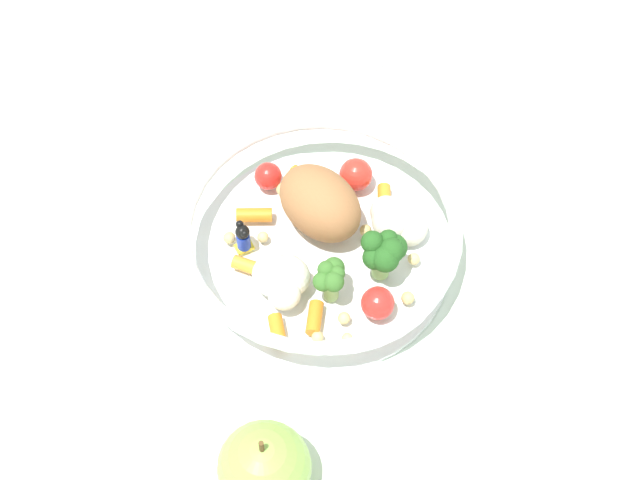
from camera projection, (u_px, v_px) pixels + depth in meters
The scene contains 4 objects.
ground_plane at pixel (321, 257), 0.81m from camera, with size 2.40×2.40×0.00m, color silver.
food_container at pixel (324, 237), 0.78m from camera, with size 0.23×0.23×0.07m.
loose_apple at pixel (264, 467), 0.67m from camera, with size 0.07×0.07×0.08m.
folded_napkin at pixel (341, 40), 0.95m from camera, with size 0.14×0.11×0.01m, color white.
Camera 1 is at (-0.40, -0.17, 0.68)m, focal length 53.34 mm.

